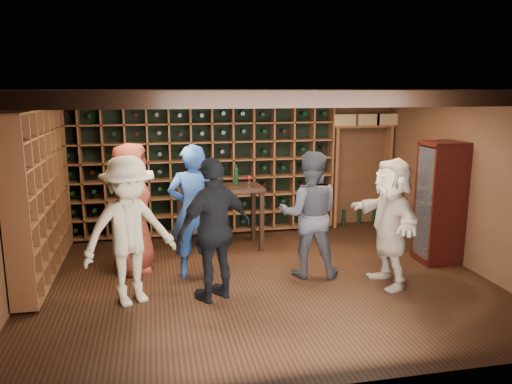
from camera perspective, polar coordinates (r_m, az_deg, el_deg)
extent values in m
plane|color=black|center=(6.78, 0.47, -10.02)|extent=(6.00, 6.00, 0.00)
plane|color=#522F1C|center=(8.85, -2.95, 3.52)|extent=(6.00, 0.00, 6.00)
plane|color=#522F1C|center=(4.09, 7.97, -6.41)|extent=(6.00, 0.00, 6.00)
plane|color=#522F1C|center=(6.50, -26.32, -0.72)|extent=(0.00, 5.00, 5.00)
plane|color=#522F1C|center=(7.64, 23.08, 1.26)|extent=(0.00, 5.00, 5.00)
plane|color=black|center=(6.30, 0.51, 11.61)|extent=(6.00, 6.00, 0.00)
cube|color=black|center=(4.75, 4.68, 10.54)|extent=(5.90, 0.18, 0.16)
cube|color=black|center=(5.81, 1.58, 10.80)|extent=(5.90, 0.18, 0.16)
cube|color=black|center=(6.89, -0.57, 10.96)|extent=(5.90, 0.18, 0.16)
cube|color=black|center=(7.97, -2.13, 11.06)|extent=(5.90, 0.18, 0.16)
cylinder|color=black|center=(6.16, -10.65, 10.38)|extent=(0.10, 0.10, 0.10)
cylinder|color=black|center=(6.76, 2.31, 10.68)|extent=(0.10, 0.10, 0.10)
cylinder|color=black|center=(6.46, 13.52, 10.32)|extent=(0.10, 0.10, 0.10)
cylinder|color=black|center=(7.44, -3.02, 10.77)|extent=(0.10, 0.10, 0.10)
cube|color=brown|center=(8.63, -6.21, 2.59)|extent=(4.65, 0.30, 2.20)
cube|color=black|center=(8.63, -6.21, 2.59)|extent=(4.56, 0.02, 2.16)
cube|color=brown|center=(7.27, -23.37, -0.06)|extent=(0.30, 2.65, 2.20)
cube|color=black|center=(7.27, -23.37, -0.06)|extent=(0.29, 0.02, 2.16)
cube|color=brown|center=(9.29, 12.11, 7.39)|extent=(1.15, 0.32, 0.04)
cube|color=brown|center=(9.62, 14.72, 1.88)|extent=(0.05, 0.28, 1.85)
cube|color=brown|center=(9.20, 8.90, 1.70)|extent=(0.05, 0.28, 1.85)
cube|color=#A47B52|center=(9.12, 9.82, 8.17)|extent=(0.40, 0.30, 0.20)
cube|color=#A47B52|center=(9.30, 12.43, 8.13)|extent=(0.40, 0.30, 0.20)
cube|color=#A47B52|center=(9.45, 14.39, 8.09)|extent=(0.40, 0.30, 0.20)
cube|color=black|center=(7.93, 19.88, -7.08)|extent=(0.55, 0.50, 0.10)
cube|color=black|center=(7.71, 20.32, -1.08)|extent=(0.55, 0.50, 1.70)
cube|color=white|center=(7.58, 18.65, -1.18)|extent=(0.01, 0.46, 1.60)
cube|color=black|center=(7.71, 20.32, -1.08)|extent=(0.50, 0.44, 0.02)
sphere|color=#59260C|center=(7.68, 20.25, -0.36)|extent=(0.18, 0.18, 0.18)
imported|color=navy|center=(6.69, -7.18, -2.26)|extent=(0.70, 0.49, 1.81)
imported|color=black|center=(6.75, 6.13, -2.58)|extent=(0.97, 0.84, 1.71)
imported|color=maroon|center=(7.07, -14.01, -1.81)|extent=(0.57, 0.88, 1.80)
imported|color=black|center=(5.97, -4.72, -4.32)|extent=(1.10, 0.85, 1.74)
imported|color=gray|center=(6.02, -14.28, -4.36)|extent=(1.31, 1.08, 1.77)
imported|color=gray|center=(6.64, 15.11, -3.36)|extent=(0.53, 1.56, 1.67)
cube|color=black|center=(7.83, -4.18, 0.40)|extent=(1.36, 0.72, 0.06)
cube|color=black|center=(7.60, -8.32, -3.93)|extent=(0.07, 0.07, 0.96)
cube|color=black|center=(7.80, 0.66, -3.38)|extent=(0.07, 0.07, 0.96)
cube|color=black|center=(8.13, -8.72, -2.90)|extent=(0.07, 0.07, 0.96)
cube|color=black|center=(8.32, -0.31, -2.41)|extent=(0.07, 0.07, 0.96)
cylinder|color=black|center=(7.80, -6.69, 1.56)|extent=(0.07, 0.07, 0.28)
cylinder|color=black|center=(7.84, -4.67, 1.66)|extent=(0.07, 0.07, 0.28)
cylinder|color=black|center=(7.90, -2.29, 1.76)|extent=(0.07, 0.07, 0.28)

